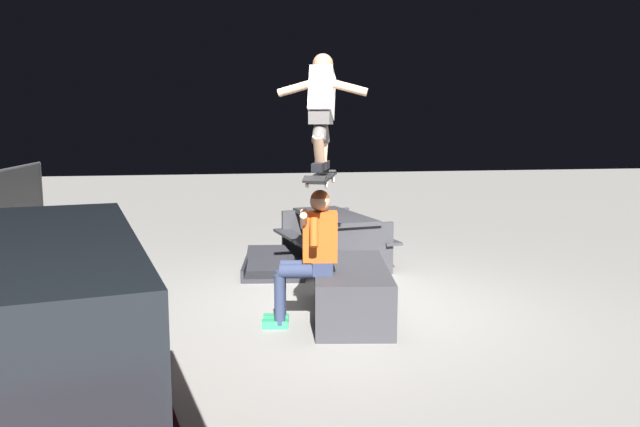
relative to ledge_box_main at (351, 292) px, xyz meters
The scene contains 7 objects.
ground_plane 0.35m from the ledge_box_main, ahead, with size 40.00×40.00×0.00m, color gray.
ledge_box_main is the anchor object (origin of this frame).
person_sitting_on_ledge 0.72m from the ledge_box_main, 112.63° to the left, with size 0.60×0.78×1.38m.
skateboard 1.31m from the ledge_box_main, 125.32° to the left, with size 1.03×0.51×0.13m.
skater_airborne 1.96m from the ledge_box_main, 120.58° to the left, with size 0.63×0.87×1.12m.
kicker_ramp 2.21m from the ledge_box_main, 15.21° to the left, with size 1.36×1.00×0.35m.
picnic_table_back 2.43m from the ledge_box_main, ahead, with size 1.90×1.61×0.75m.
Camera 1 is at (-6.25, 1.42, 1.98)m, focal length 33.96 mm.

